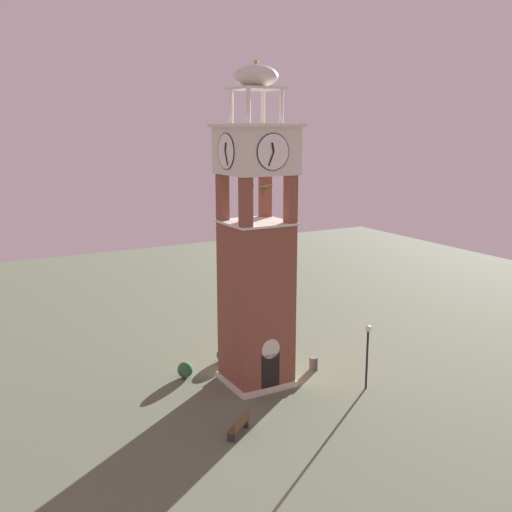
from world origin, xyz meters
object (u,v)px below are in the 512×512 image
park_bench (239,425)px  lamp_post (368,345)px  clock_tower (256,260)px  trash_bin (313,364)px

park_bench → lamp_post: size_ratio=0.42×
lamp_post → park_bench: bearing=-172.9°
clock_tower → park_bench: (-3.55, -4.77, -6.68)m
park_bench → lamp_post: 8.80m
lamp_post → trash_bin: bearing=107.1°
clock_tower → park_bench: 8.94m
park_bench → trash_bin: park_bench is taller
lamp_post → trash_bin: (-1.09, 3.54, -2.17)m
clock_tower → lamp_post: 7.70m
clock_tower → park_bench: size_ratio=11.42×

